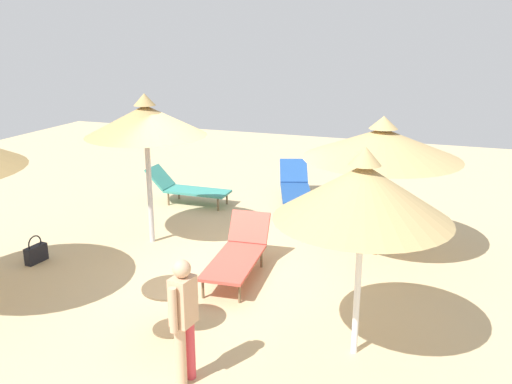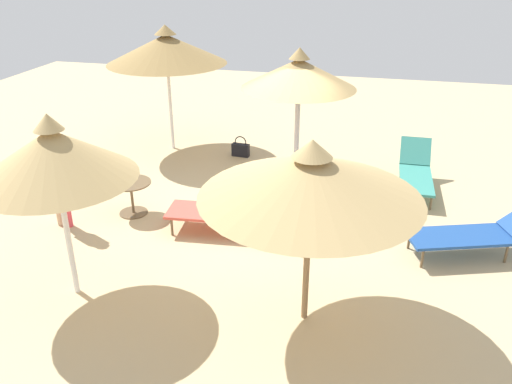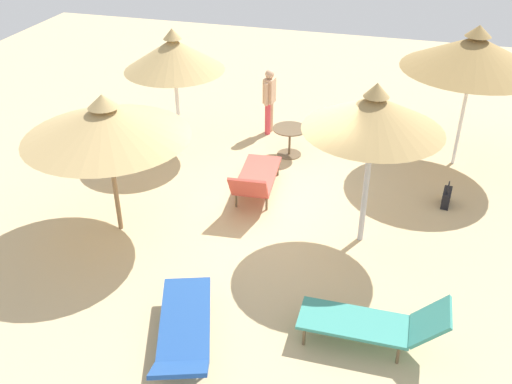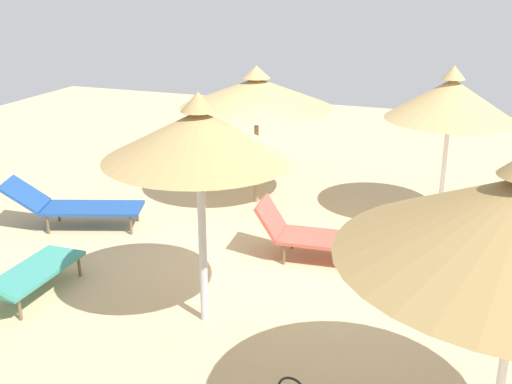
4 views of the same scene
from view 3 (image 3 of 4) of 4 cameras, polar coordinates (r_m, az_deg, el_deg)
The scene contains 11 objects.
ground at distance 10.75m, azimuth 2.59°, elevation -2.49°, with size 24.00×24.00×0.10m, color tan.
parasol_umbrella_edge at distance 9.64m, azimuth -14.63°, elevation 6.70°, with size 2.75×2.75×2.54m.
parasol_umbrella_back at distance 12.44m, azimuth -8.13°, elevation 13.29°, with size 2.12×2.12×2.68m.
parasol_umbrella_far_left at distance 9.09m, azimuth 11.59°, elevation 7.59°, with size 2.22×2.22×2.86m.
parasol_umbrella_far_right at distance 12.25m, azimuth 20.76°, elevation 12.72°, with size 2.79×2.79×2.96m.
lounge_chair_front at distance 7.84m, azimuth -7.15°, elevation -13.57°, with size 1.38×2.35×0.83m.
lounge_chair_near_right at distance 8.11m, azimuth 11.68°, elevation -12.48°, with size 1.97×0.65×0.83m.
lounge_chair_near_left at distance 11.04m, azimuth -0.04°, elevation 1.36°, with size 0.86×1.97×0.87m.
person_standing_center at distance 13.47m, azimuth 1.32°, elevation 9.26°, with size 0.26×0.46×1.54m.
handbag at distance 11.49m, azimuth 18.28°, elevation -0.45°, with size 0.19×0.43×0.50m.
side_table_round at distance 12.61m, azimuth 3.35°, elevation 5.49°, with size 0.75×0.75×0.64m.
Camera 3 is at (1.96, -8.72, 5.92)m, focal length 40.55 mm.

